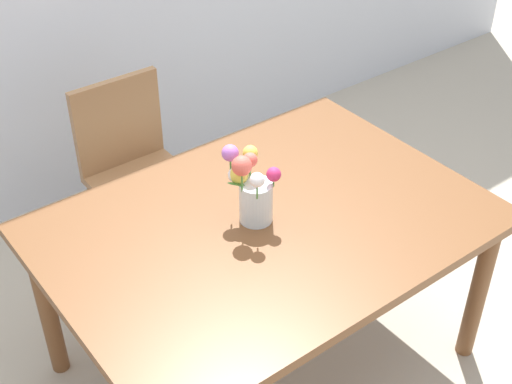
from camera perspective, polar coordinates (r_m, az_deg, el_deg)
ground_plane at (r=3.02m, az=0.72°, el=-13.26°), size 12.00×12.00×0.00m
dining_table at (r=2.56m, az=0.83°, el=-3.70°), size 1.55×1.11×0.74m
chair_far at (r=3.23m, az=-9.84°, el=2.20°), size 0.42×0.42×0.90m
flower_vase at (r=2.44m, az=-0.39°, el=0.38°), size 0.16×0.21×0.29m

